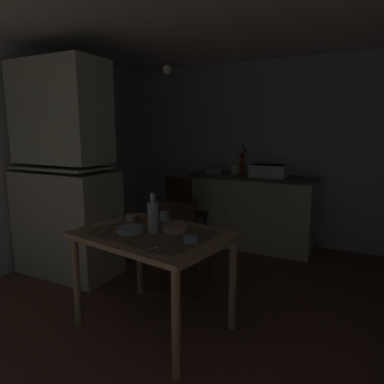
% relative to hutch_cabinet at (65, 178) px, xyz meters
% --- Properties ---
extents(ground_plane, '(5.06, 5.06, 0.00)m').
position_rel_hutch_cabinet_xyz_m(ground_plane, '(1.35, -0.00, -1.01)').
color(ground_plane, brown).
extents(wall_back, '(3.88, 0.10, 2.39)m').
position_rel_hutch_cabinet_xyz_m(wall_back, '(1.35, 2.08, 0.18)').
color(wall_back, silver).
rests_on(wall_back, ground).
extents(wall_left, '(0.10, 4.16, 2.39)m').
position_rel_hutch_cabinet_xyz_m(wall_left, '(-0.59, -0.00, 0.18)').
color(wall_left, silver).
rests_on(wall_left, ground).
extents(ceiling_slab, '(3.88, 4.16, 0.10)m').
position_rel_hutch_cabinet_xyz_m(ceiling_slab, '(1.35, -0.00, 1.43)').
color(ceiling_slab, silver).
extents(hutch_cabinet, '(1.05, 0.57, 2.17)m').
position_rel_hutch_cabinet_xyz_m(hutch_cabinet, '(0.00, 0.00, 0.00)').
color(hutch_cabinet, beige).
rests_on(hutch_cabinet, ground).
extents(counter_cabinet, '(1.58, 0.64, 0.93)m').
position_rel_hutch_cabinet_xyz_m(counter_cabinet, '(1.47, 1.71, -0.55)').
color(counter_cabinet, beige).
rests_on(counter_cabinet, ground).
extents(sink_basin, '(0.44, 0.34, 0.15)m').
position_rel_hutch_cabinet_xyz_m(sink_basin, '(1.68, 1.71, -0.01)').
color(sink_basin, white).
rests_on(sink_basin, counter_cabinet).
extents(hand_pump, '(0.05, 0.27, 0.39)m').
position_rel_hutch_cabinet_xyz_m(hand_pump, '(1.31, 1.75, 0.08)').
color(hand_pump, maroon).
rests_on(hand_pump, counter_cabinet).
extents(mixing_bowl_counter, '(0.24, 0.24, 0.07)m').
position_rel_hutch_cabinet_xyz_m(mixing_bowl_counter, '(0.94, 1.66, -0.05)').
color(mixing_bowl_counter, '#9EB2C6').
rests_on(mixing_bowl_counter, counter_cabinet).
extents(stoneware_crock, '(0.13, 0.13, 0.13)m').
position_rel_hutch_cabinet_xyz_m(stoneware_crock, '(1.21, 1.75, -0.02)').
color(stoneware_crock, beige).
rests_on(stoneware_crock, counter_cabinet).
extents(dining_table, '(1.22, 0.97, 0.75)m').
position_rel_hutch_cabinet_xyz_m(dining_table, '(1.38, -0.48, -0.36)').
color(dining_table, tan).
rests_on(dining_table, ground).
extents(chair_far_side, '(0.41, 0.41, 0.88)m').
position_rel_hutch_cabinet_xyz_m(chair_far_side, '(1.28, 0.15, -0.54)').
color(chair_far_side, '#362A1B').
rests_on(chair_far_side, ground).
extents(chair_by_counter, '(0.45, 0.45, 0.94)m').
position_rel_hutch_cabinet_xyz_m(chair_by_counter, '(0.76, 1.15, -0.51)').
color(chair_by_counter, '#302318').
rests_on(chair_by_counter, ground).
extents(serving_bowl_wide, '(0.19, 0.19, 0.04)m').
position_rel_hutch_cabinet_xyz_m(serving_bowl_wide, '(1.51, -0.37, -0.24)').
color(serving_bowl_wide, tan).
rests_on(serving_bowl_wide, dining_table).
extents(soup_bowl_small, '(0.20, 0.20, 0.04)m').
position_rel_hutch_cabinet_xyz_m(soup_bowl_small, '(1.22, -0.54, -0.24)').
color(soup_bowl_small, '#9EB2C6').
rests_on(soup_bowl_small, dining_table).
extents(sauce_dish, '(0.11, 0.11, 0.04)m').
position_rel_hutch_cabinet_xyz_m(sauce_dish, '(1.73, -0.55, -0.24)').
color(sauce_dish, '#9EB2C6').
rests_on(sauce_dish, dining_table).
extents(mug_dark, '(0.08, 0.08, 0.06)m').
position_rel_hutch_cabinet_xyz_m(mug_dark, '(1.04, -0.27, -0.23)').
color(mug_dark, tan).
rests_on(mug_dark, dining_table).
extents(teacup_cream, '(0.08, 0.08, 0.08)m').
position_rel_hutch_cabinet_xyz_m(teacup_cream, '(1.28, -0.15, -0.22)').
color(teacup_cream, '#9EB2C6').
rests_on(teacup_cream, dining_table).
extents(glass_bottle, '(0.08, 0.08, 0.30)m').
position_rel_hutch_cabinet_xyz_m(glass_bottle, '(1.38, -0.47, -0.14)').
color(glass_bottle, '#B7BCC1').
rests_on(glass_bottle, dining_table).
extents(table_knife, '(0.07, 0.21, 0.00)m').
position_rel_hutch_cabinet_xyz_m(table_knife, '(1.02, -0.60, -0.26)').
color(table_knife, silver).
rests_on(table_knife, dining_table).
extents(teaspoon_near_bowl, '(0.07, 0.14, 0.00)m').
position_rel_hutch_cabinet_xyz_m(teaspoon_near_bowl, '(1.56, -0.81, -0.26)').
color(teaspoon_near_bowl, beige).
rests_on(teaspoon_near_bowl, dining_table).
extents(teaspoon_by_cup, '(0.06, 0.12, 0.00)m').
position_rel_hutch_cabinet_xyz_m(teaspoon_by_cup, '(1.25, -0.34, -0.26)').
color(teaspoon_by_cup, beige).
rests_on(teaspoon_by_cup, dining_table).
extents(serving_spoon, '(0.13, 0.10, 0.00)m').
position_rel_hutch_cabinet_xyz_m(serving_spoon, '(0.93, -0.43, -0.26)').
color(serving_spoon, beige).
rests_on(serving_spoon, dining_table).
extents(pendant_bulb, '(0.08, 0.08, 0.08)m').
position_rel_hutch_cabinet_xyz_m(pendant_bulb, '(1.07, 0.28, 1.03)').
color(pendant_bulb, '#F9EFCC').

